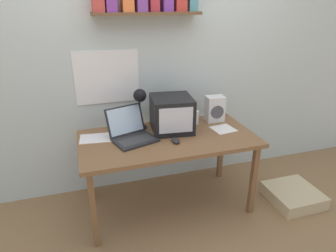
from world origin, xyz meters
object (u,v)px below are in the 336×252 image
(computer_mouse, at_px, (176,140))
(open_notebook, at_px, (97,138))
(printed_handout, at_px, (223,129))
(corner_desk, at_px, (168,143))
(space_heater, at_px, (215,109))
(floor_cushion, at_px, (293,195))
(desk_lamp, at_px, (140,100))
(laptop, at_px, (131,131))
(juice_glass, at_px, (195,118))
(crt_monitor, at_px, (172,114))

(computer_mouse, xyz_separation_m, open_notebook, (-0.60, 0.27, -0.01))
(computer_mouse, height_order, printed_handout, computer_mouse)
(corner_desk, height_order, space_heater, space_heater)
(computer_mouse, xyz_separation_m, floor_cushion, (1.12, -0.17, -0.66))
(desk_lamp, xyz_separation_m, space_heater, (0.72, 0.02, -0.16))
(corner_desk, xyz_separation_m, desk_lamp, (-0.19, 0.20, 0.34))
(desk_lamp, xyz_separation_m, floor_cushion, (1.34, -0.49, -0.92))
(printed_handout, distance_m, open_notebook, 1.11)
(laptop, height_order, juice_glass, laptop)
(corner_desk, distance_m, space_heater, 0.60)
(corner_desk, height_order, juice_glass, juice_glass)
(computer_mouse, bearing_deg, floor_cushion, -8.78)
(corner_desk, bearing_deg, printed_handout, 0.90)
(floor_cushion, bearing_deg, corner_desk, 165.88)
(juice_glass, relative_size, space_heater, 0.53)
(juice_glass, bearing_deg, laptop, -167.53)
(juice_glass, relative_size, floor_cushion, 0.28)
(crt_monitor, xyz_separation_m, open_notebook, (-0.65, 0.01, -0.15))
(laptop, xyz_separation_m, floor_cushion, (1.45, -0.35, -0.71))
(laptop, xyz_separation_m, computer_mouse, (0.33, -0.18, -0.05))
(laptop, bearing_deg, juice_glass, -5.11)
(juice_glass, bearing_deg, printed_handout, -44.71)
(open_notebook, bearing_deg, crt_monitor, -1.24)
(computer_mouse, distance_m, printed_handout, 0.51)
(corner_desk, xyz_separation_m, laptop, (-0.30, 0.06, 0.12))
(crt_monitor, bearing_deg, printed_handout, -9.89)
(desk_lamp, xyz_separation_m, open_notebook, (-0.39, -0.05, -0.28))
(floor_cushion, bearing_deg, crt_monitor, 158.32)
(laptop, relative_size, floor_cushion, 0.93)
(laptop, bearing_deg, crt_monitor, -6.54)
(crt_monitor, distance_m, printed_handout, 0.49)
(printed_handout, bearing_deg, juice_glass, 135.29)
(crt_monitor, xyz_separation_m, floor_cushion, (1.07, -0.43, -0.79))
(juice_glass, height_order, open_notebook, juice_glass)
(juice_glass, distance_m, floor_cushion, 1.19)
(crt_monitor, relative_size, computer_mouse, 3.71)
(corner_desk, relative_size, space_heater, 6.13)
(crt_monitor, bearing_deg, juice_glass, 20.99)
(space_heater, xyz_separation_m, open_notebook, (-1.10, -0.07, -0.12))
(corner_desk, height_order, printed_handout, printed_handout)
(open_notebook, xyz_separation_m, floor_cushion, (1.73, -0.44, -0.64))
(floor_cushion, bearing_deg, open_notebook, 165.67)
(desk_lamp, height_order, space_heater, desk_lamp)
(crt_monitor, xyz_separation_m, space_heater, (0.45, 0.08, -0.03))
(printed_handout, bearing_deg, computer_mouse, -165.86)
(desk_lamp, distance_m, juice_glass, 0.56)
(corner_desk, bearing_deg, laptop, 168.06)
(laptop, height_order, desk_lamp, desk_lamp)
(space_heater, distance_m, open_notebook, 1.11)
(juice_glass, distance_m, open_notebook, 0.90)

